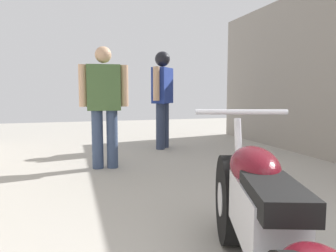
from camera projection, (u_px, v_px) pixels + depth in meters
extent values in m
plane|color=#A8A399|center=(160.00, 189.00, 3.51)|extent=(17.47, 17.47, 0.00)
cylinder|color=black|center=(237.00, 199.00, 2.23)|extent=(0.42, 0.66, 0.62)
cylinder|color=silver|center=(237.00, 199.00, 2.23)|extent=(0.31, 0.30, 0.23)
cube|color=silver|center=(263.00, 213.00, 1.52)|extent=(0.42, 0.66, 0.27)
ellipsoid|color=#5B0F19|center=(254.00, 167.00, 1.71)|extent=(0.40, 0.56, 0.21)
cube|color=black|center=(275.00, 195.00, 1.33)|extent=(0.35, 0.51, 0.10)
cylinder|color=silver|center=(239.00, 160.00, 2.16)|extent=(0.13, 0.25, 0.56)
cylinder|color=silver|center=(241.00, 112.00, 2.09)|extent=(0.58, 0.23, 0.03)
cylinder|color=#384766|center=(98.00, 140.00, 4.43)|extent=(0.17, 0.17, 0.81)
cylinder|color=#384766|center=(112.00, 139.00, 4.47)|extent=(0.17, 0.17, 0.81)
cube|color=#476638|center=(104.00, 88.00, 4.37)|extent=(0.47, 0.28, 0.62)
cylinder|color=tan|center=(83.00, 86.00, 4.32)|extent=(0.12, 0.12, 0.57)
cylinder|color=tan|center=(124.00, 86.00, 4.43)|extent=(0.12, 0.12, 0.57)
sphere|color=tan|center=(103.00, 55.00, 4.33)|extent=(0.22, 0.22, 0.22)
cylinder|color=#2D3851|center=(160.00, 126.00, 5.94)|extent=(0.23, 0.23, 0.85)
cylinder|color=#2D3851|center=(165.00, 125.00, 6.13)|extent=(0.23, 0.23, 0.85)
cube|color=navy|center=(162.00, 86.00, 5.96)|extent=(0.49, 0.53, 0.65)
cylinder|color=tan|center=(156.00, 84.00, 5.68)|extent=(0.16, 0.16, 0.60)
cylinder|color=tan|center=(168.00, 84.00, 6.23)|extent=(0.16, 0.16, 0.60)
sphere|color=black|center=(162.00, 60.00, 5.91)|extent=(0.24, 0.24, 0.24)
sphere|color=black|center=(162.00, 59.00, 5.91)|extent=(0.28, 0.28, 0.28)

